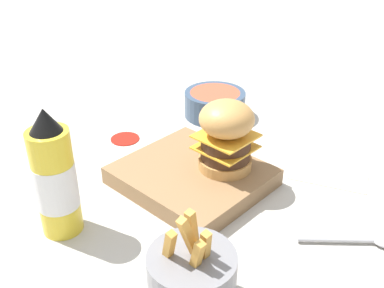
# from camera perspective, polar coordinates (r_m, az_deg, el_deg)

# --- Properties ---
(ground_plane) EXTENTS (6.00, 6.00, 0.00)m
(ground_plane) POSITION_cam_1_polar(r_m,az_deg,el_deg) (0.82, -2.73, -4.42)
(ground_plane) COLOR #B7B2A8
(serving_board) EXTENTS (0.24, 0.22, 0.03)m
(serving_board) POSITION_cam_1_polar(r_m,az_deg,el_deg) (0.80, 0.00, -4.12)
(serving_board) COLOR olive
(serving_board) RESTS_ON ground_plane
(burger) EXTENTS (0.09, 0.09, 0.13)m
(burger) POSITION_cam_1_polar(r_m,az_deg,el_deg) (0.76, 4.35, 1.13)
(burger) COLOR tan
(burger) RESTS_ON serving_board
(ketchup_bottle) EXTENTS (0.06, 0.06, 0.21)m
(ketchup_bottle) POSITION_cam_1_polar(r_m,az_deg,el_deg) (0.69, -17.00, -4.27)
(ketchup_bottle) COLOR yellow
(ketchup_bottle) RESTS_ON ground_plane
(fries_basket) EXTENTS (0.11, 0.11, 0.15)m
(fries_basket) POSITION_cam_1_polar(r_m,az_deg,el_deg) (0.57, -0.04, -16.85)
(fries_basket) COLOR slate
(fries_basket) RESTS_ON ground_plane
(side_bowl) EXTENTS (0.14, 0.14, 0.06)m
(side_bowl) POSITION_cam_1_polar(r_m,az_deg,el_deg) (1.04, 2.91, 5.20)
(side_bowl) COLOR #384C66
(side_bowl) RESTS_ON ground_plane
(spoon) EXTENTS (0.13, 0.12, 0.01)m
(spoon) POSITION_cam_1_polar(r_m,az_deg,el_deg) (0.73, 22.36, -11.29)
(spoon) COLOR #B2B2B7
(spoon) RESTS_ON ground_plane
(ketchup_puddle) EXTENTS (0.06, 0.06, 0.00)m
(ketchup_puddle) POSITION_cam_1_polar(r_m,az_deg,el_deg) (0.96, -8.51, 0.71)
(ketchup_puddle) COLOR #B21E14
(ketchup_puddle) RESTS_ON ground_plane
(parchment_square) EXTENTS (0.18, 0.18, 0.00)m
(parchment_square) POSITION_cam_1_polar(r_m,az_deg,el_deg) (0.89, 17.19, -2.78)
(parchment_square) COLOR beige
(parchment_square) RESTS_ON ground_plane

